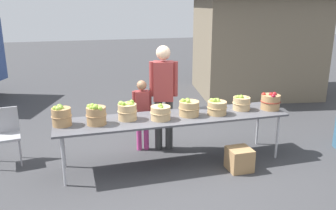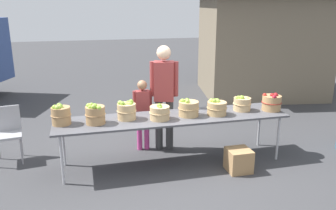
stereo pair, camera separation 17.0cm
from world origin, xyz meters
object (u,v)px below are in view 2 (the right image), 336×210
object	(u,v)px
child_customer	(143,109)
folding_chair	(8,130)
apple_basket_green_1	(95,114)
apple_basket_green_6	(242,103)
vendor_adult	(164,90)
apple_basket_green_0	(61,115)
apple_basket_green_3	(160,112)
apple_basket_green_4	(188,108)
market_table	(173,119)
apple_basket_green_5	(217,107)
produce_crate	(239,160)
apple_basket_red_0	(272,102)
apple_basket_green_2	(127,110)

from	to	relation	value
child_customer	folding_chair	world-z (taller)	child_customer
apple_basket_green_1	apple_basket_green_6	world-z (taller)	apple_basket_green_1
vendor_adult	apple_basket_green_0	bearing A→B (deg)	33.40
apple_basket_green_3	apple_basket_green_4	size ratio (longest dim) A/B	0.96
market_table	apple_basket_green_0	world-z (taller)	apple_basket_green_0
apple_basket_green_1	folding_chair	size ratio (longest dim) A/B	0.36
market_table	apple_basket_green_5	distance (m)	0.70
apple_basket_green_5	apple_basket_green_4	bearing A→B (deg)	173.92
apple_basket_green_3	apple_basket_green_0	bearing A→B (deg)	174.73
vendor_adult	apple_basket_green_3	bearing A→B (deg)	86.55
apple_basket_green_4	produce_crate	xyz separation A→B (m)	(0.63, -0.50, -0.70)
apple_basket_green_4	vendor_adult	distance (m)	0.65
apple_basket_green_4	folding_chair	size ratio (longest dim) A/B	0.37
apple_basket_green_1	vendor_adult	bearing A→B (deg)	27.79
apple_basket_green_5	child_customer	size ratio (longest dim) A/B	0.26
apple_basket_green_6	folding_chair	xyz separation A→B (m)	(-3.62, 0.67, -0.36)
apple_basket_green_1	apple_basket_red_0	bearing A→B (deg)	-0.51
market_table	vendor_adult	bearing A→B (deg)	89.60
market_table	apple_basket_green_3	xyz separation A→B (m)	(-0.22, -0.08, 0.14)
apple_basket_green_5	apple_basket_red_0	xyz separation A→B (m)	(0.93, 0.00, 0.01)
apple_basket_green_5	produce_crate	distance (m)	0.85
apple_basket_green_0	apple_basket_green_6	bearing A→B (deg)	-0.07
apple_basket_green_1	produce_crate	distance (m)	2.19
apple_basket_green_0	apple_basket_green_6	distance (m)	2.77
market_table	apple_basket_green_4	xyz separation A→B (m)	(0.24, -0.01, 0.15)
folding_chair	produce_crate	size ratio (longest dim) A/B	2.54
apple_basket_green_5	apple_basket_green_6	size ratio (longest dim) A/B	1.08
apple_basket_green_2	apple_basket_green_3	size ratio (longest dim) A/B	0.95
produce_crate	apple_basket_green_5	bearing A→B (deg)	112.73
market_table	folding_chair	bearing A→B (deg)	163.75
apple_basket_green_0	apple_basket_red_0	xyz separation A→B (m)	(3.23, -0.11, -0.02)
apple_basket_green_3	market_table	bearing A→B (deg)	18.95
apple_basket_green_5	apple_basket_red_0	world-z (taller)	apple_basket_red_0
apple_basket_green_4	apple_basket_green_3	bearing A→B (deg)	-172.07
apple_basket_green_4	apple_basket_green_6	xyz separation A→B (m)	(0.91, 0.06, -0.01)
vendor_adult	apple_basket_green_4	bearing A→B (deg)	127.52
apple_basket_green_5	vendor_adult	world-z (taller)	vendor_adult
apple_basket_green_4	vendor_adult	bearing A→B (deg)	111.94
apple_basket_green_0	child_customer	world-z (taller)	child_customer
apple_basket_green_2	apple_basket_green_4	world-z (taller)	apple_basket_green_2
apple_basket_green_2	apple_basket_red_0	world-z (taller)	apple_basket_green_2
apple_basket_green_6	apple_basket_red_0	distance (m)	0.47
apple_basket_green_0	apple_basket_red_0	world-z (taller)	apple_basket_green_0
apple_basket_green_0	apple_basket_green_4	size ratio (longest dim) A/B	0.94
apple_basket_green_2	apple_basket_green_3	distance (m)	0.49
apple_basket_green_4	apple_basket_red_0	xyz separation A→B (m)	(1.37, -0.04, 0.01)
apple_basket_green_0	market_table	bearing A→B (deg)	-1.89
apple_basket_green_0	apple_basket_green_5	world-z (taller)	apple_basket_green_0
market_table	apple_basket_green_5	bearing A→B (deg)	-4.91
apple_basket_green_6	produce_crate	world-z (taller)	apple_basket_green_6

